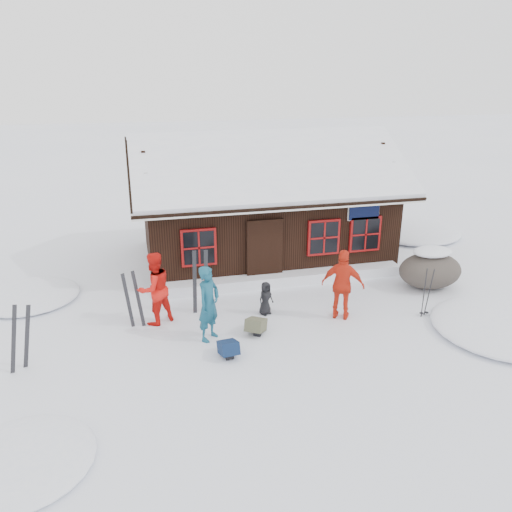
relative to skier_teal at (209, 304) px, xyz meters
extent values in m
plane|color=white|center=(1.30, 0.56, -0.95)|extent=(120.00, 120.00, 0.00)
cube|color=black|center=(2.80, 5.56, 0.30)|extent=(8.00, 5.00, 2.50)
cube|color=black|center=(2.80, 4.09, 2.40)|extent=(8.90, 3.14, 1.88)
cube|color=black|center=(2.80, 7.04, 2.40)|extent=(8.90, 3.14, 1.88)
cube|color=white|center=(2.80, 4.09, 2.54)|extent=(8.72, 3.07, 1.86)
cube|color=white|center=(2.80, 7.04, 2.54)|extent=(8.72, 3.07, 1.86)
cube|color=white|center=(2.80, 5.56, 3.27)|extent=(8.81, 0.22, 0.14)
cube|color=silver|center=(2.80, 2.61, 1.53)|extent=(8.90, 0.10, 0.20)
cube|color=black|center=(2.20, 3.01, 0.05)|extent=(1.00, 0.10, 2.00)
cube|color=black|center=(5.40, 2.98, 1.20)|extent=(1.00, 0.06, 0.60)
cube|color=maroon|center=(0.20, 3.00, 0.40)|extent=(1.04, 0.10, 1.14)
cube|color=black|center=(0.20, 2.96, 0.40)|extent=(0.90, 0.04, 1.00)
cube|color=maroon|center=(4.10, 3.00, 0.40)|extent=(1.04, 0.10, 1.14)
cube|color=black|center=(4.10, 2.96, 0.40)|extent=(0.90, 0.04, 1.00)
cube|color=maroon|center=(5.50, 3.00, 0.40)|extent=(1.04, 0.10, 1.14)
cube|color=black|center=(5.50, 2.96, 0.40)|extent=(0.90, 0.04, 1.00)
cube|color=white|center=(2.80, 2.81, -0.77)|extent=(7.60, 0.60, 0.35)
ellipsoid|color=white|center=(-4.70, 3.56, -0.95)|extent=(2.80, 2.80, 0.34)
ellipsoid|color=white|center=(7.30, -1.44, -0.95)|extent=(3.60, 3.60, 0.43)
ellipsoid|color=white|center=(-3.70, -3.44, -0.95)|extent=(2.40, 2.40, 0.29)
ellipsoid|color=white|center=(9.30, 6.56, -0.95)|extent=(4.00, 4.00, 0.48)
imported|color=navy|center=(0.00, 0.00, 0.00)|extent=(0.81, 0.81, 1.90)
imported|color=red|center=(-1.21, 1.18, 0.02)|extent=(1.18, 1.10, 1.93)
imported|color=red|center=(3.57, 0.25, 0.01)|extent=(1.20, 0.98, 1.91)
imported|color=black|center=(1.68, 0.96, -0.48)|extent=(0.54, 0.47, 0.93)
ellipsoid|color=#4B433C|center=(6.99, 1.52, -0.42)|extent=(1.93, 1.45, 1.06)
ellipsoid|color=white|center=(6.99, 1.52, 0.06)|extent=(1.22, 0.88, 0.27)
cube|color=black|center=(-4.30, -0.35, -0.20)|extent=(0.34, 0.23, 1.59)
cube|color=black|center=(-4.04, -0.30, -0.20)|extent=(0.39, 0.12, 1.59)
cube|color=black|center=(-1.89, 1.05, -0.21)|extent=(0.24, 0.14, 1.58)
cube|color=black|center=(-1.63, 1.09, -0.21)|extent=(0.26, 0.09, 1.58)
cube|color=black|center=(-0.14, 1.50, -0.08)|extent=(0.15, 0.05, 1.84)
cube|color=black|center=(0.16, 1.50, -0.08)|extent=(0.15, 0.05, 1.84)
cylinder|color=black|center=(5.72, -0.18, -0.29)|extent=(0.10, 0.12, 1.39)
cylinder|color=black|center=(5.87, -0.18, -0.29)|extent=(0.10, 0.12, 1.39)
cube|color=#0F2041|center=(0.29, -0.92, -0.80)|extent=(0.46, 0.58, 0.29)
cube|color=#505039|center=(1.16, -0.01, -0.79)|extent=(0.67, 0.71, 0.31)
camera|label=1|loc=(-1.54, -10.78, 5.18)|focal=35.00mm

